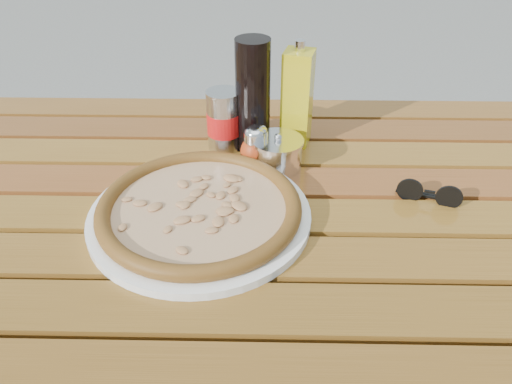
{
  "coord_description": "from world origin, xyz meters",
  "views": [
    {
      "loc": [
        0.01,
        -0.66,
        1.25
      ],
      "look_at": [
        0.0,
        0.02,
        0.78
      ],
      "focal_mm": 35.0,
      "sensor_mm": 36.0,
      "label": 1
    }
  ],
  "objects_px": {
    "table": "(256,248)",
    "sunglasses": "(429,194)",
    "pizza": "(199,208)",
    "dark_bottle": "(253,96)",
    "oregano_shaker": "(257,146)",
    "soda_can": "(224,121)",
    "parmesan_tin": "(278,153)",
    "plate": "(200,215)",
    "pepper_shaker": "(255,148)",
    "olive_oil_cruet": "(297,98)"
  },
  "relations": [
    {
      "from": "soda_can",
      "to": "oregano_shaker",
      "type": "bearing_deg",
      "value": -42.75
    },
    {
      "from": "table",
      "to": "parmesan_tin",
      "type": "distance_m",
      "value": 0.18
    },
    {
      "from": "olive_oil_cruet",
      "to": "parmesan_tin",
      "type": "xyz_separation_m",
      "value": [
        -0.04,
        -0.1,
        -0.07
      ]
    },
    {
      "from": "parmesan_tin",
      "to": "pepper_shaker",
      "type": "bearing_deg",
      "value": 174.61
    },
    {
      "from": "soda_can",
      "to": "sunglasses",
      "type": "relative_size",
      "value": 1.09
    },
    {
      "from": "table",
      "to": "pepper_shaker",
      "type": "height_order",
      "value": "pepper_shaker"
    },
    {
      "from": "parmesan_tin",
      "to": "oregano_shaker",
      "type": "bearing_deg",
      "value": 162.28
    },
    {
      "from": "olive_oil_cruet",
      "to": "oregano_shaker",
      "type": "bearing_deg",
      "value": -131.23
    },
    {
      "from": "pizza",
      "to": "olive_oil_cruet",
      "type": "distance_m",
      "value": 0.32
    },
    {
      "from": "table",
      "to": "sunglasses",
      "type": "distance_m",
      "value": 0.31
    },
    {
      "from": "table",
      "to": "pepper_shaker",
      "type": "relative_size",
      "value": 17.07
    },
    {
      "from": "plate",
      "to": "olive_oil_cruet",
      "type": "bearing_deg",
      "value": 57.51
    },
    {
      "from": "table",
      "to": "olive_oil_cruet",
      "type": "distance_m",
      "value": 0.31
    },
    {
      "from": "pizza",
      "to": "soda_can",
      "type": "xyz_separation_m",
      "value": [
        0.02,
        0.24,
        0.04
      ]
    },
    {
      "from": "pepper_shaker",
      "to": "sunglasses",
      "type": "height_order",
      "value": "pepper_shaker"
    },
    {
      "from": "table",
      "to": "pizza",
      "type": "bearing_deg",
      "value": -170.46
    },
    {
      "from": "pizza",
      "to": "oregano_shaker",
      "type": "bearing_deg",
      "value": 62.66
    },
    {
      "from": "olive_oil_cruet",
      "to": "sunglasses",
      "type": "relative_size",
      "value": 1.9
    },
    {
      "from": "plate",
      "to": "soda_can",
      "type": "xyz_separation_m",
      "value": [
        0.02,
        0.24,
        0.05
      ]
    },
    {
      "from": "parmesan_tin",
      "to": "sunglasses",
      "type": "xyz_separation_m",
      "value": [
        0.26,
        -0.11,
        -0.01
      ]
    },
    {
      "from": "soda_can",
      "to": "olive_oil_cruet",
      "type": "xyz_separation_m",
      "value": [
        0.14,
        0.03,
        0.04
      ]
    },
    {
      "from": "sunglasses",
      "to": "plate",
      "type": "bearing_deg",
      "value": -153.47
    },
    {
      "from": "soda_can",
      "to": "parmesan_tin",
      "type": "distance_m",
      "value": 0.13
    },
    {
      "from": "oregano_shaker",
      "to": "olive_oil_cruet",
      "type": "bearing_deg",
      "value": 48.77
    },
    {
      "from": "oregano_shaker",
      "to": "dark_bottle",
      "type": "xyz_separation_m",
      "value": [
        -0.01,
        0.06,
        0.07
      ]
    },
    {
      "from": "dark_bottle",
      "to": "olive_oil_cruet",
      "type": "height_order",
      "value": "dark_bottle"
    },
    {
      "from": "pepper_shaker",
      "to": "soda_can",
      "type": "bearing_deg",
      "value": 131.61
    },
    {
      "from": "pizza",
      "to": "parmesan_tin",
      "type": "distance_m",
      "value": 0.21
    },
    {
      "from": "pepper_shaker",
      "to": "oregano_shaker",
      "type": "bearing_deg",
      "value": 60.74
    },
    {
      "from": "dark_bottle",
      "to": "sunglasses",
      "type": "xyz_separation_m",
      "value": [
        0.3,
        -0.18,
        -0.09
      ]
    },
    {
      "from": "oregano_shaker",
      "to": "dark_bottle",
      "type": "distance_m",
      "value": 0.1
    },
    {
      "from": "oregano_shaker",
      "to": "soda_can",
      "type": "relative_size",
      "value": 0.68
    },
    {
      "from": "plate",
      "to": "pepper_shaker",
      "type": "xyz_separation_m",
      "value": [
        0.09,
        0.17,
        0.03
      ]
    },
    {
      "from": "table",
      "to": "dark_bottle",
      "type": "distance_m",
      "value": 0.29
    },
    {
      "from": "soda_can",
      "to": "sunglasses",
      "type": "xyz_separation_m",
      "value": [
        0.36,
        -0.18,
        -0.04
      ]
    },
    {
      "from": "table",
      "to": "pepper_shaker",
      "type": "xyz_separation_m",
      "value": [
        -0.01,
        0.15,
        0.11
      ]
    },
    {
      "from": "dark_bottle",
      "to": "sunglasses",
      "type": "distance_m",
      "value": 0.37
    },
    {
      "from": "pepper_shaker",
      "to": "table",
      "type": "bearing_deg",
      "value": -88.08
    },
    {
      "from": "pepper_shaker",
      "to": "soda_can",
      "type": "xyz_separation_m",
      "value": [
        -0.06,
        0.07,
        0.02
      ]
    },
    {
      "from": "oregano_shaker",
      "to": "soda_can",
      "type": "bearing_deg",
      "value": 137.25
    },
    {
      "from": "pizza",
      "to": "dark_bottle",
      "type": "distance_m",
      "value": 0.26
    },
    {
      "from": "pepper_shaker",
      "to": "parmesan_tin",
      "type": "relative_size",
      "value": 0.68
    },
    {
      "from": "plate",
      "to": "pizza",
      "type": "height_order",
      "value": "pizza"
    },
    {
      "from": "table",
      "to": "dark_bottle",
      "type": "bearing_deg",
      "value": 92.55
    },
    {
      "from": "soda_can",
      "to": "sunglasses",
      "type": "distance_m",
      "value": 0.4
    },
    {
      "from": "oregano_shaker",
      "to": "parmesan_tin",
      "type": "bearing_deg",
      "value": -17.72
    },
    {
      "from": "table",
      "to": "parmesan_tin",
      "type": "xyz_separation_m",
      "value": [
        0.04,
        0.15,
        0.11
      ]
    },
    {
      "from": "olive_oil_cruet",
      "to": "sunglasses",
      "type": "height_order",
      "value": "olive_oil_cruet"
    },
    {
      "from": "pizza",
      "to": "parmesan_tin",
      "type": "height_order",
      "value": "parmesan_tin"
    },
    {
      "from": "olive_oil_cruet",
      "to": "parmesan_tin",
      "type": "bearing_deg",
      "value": -111.0
    }
  ]
}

